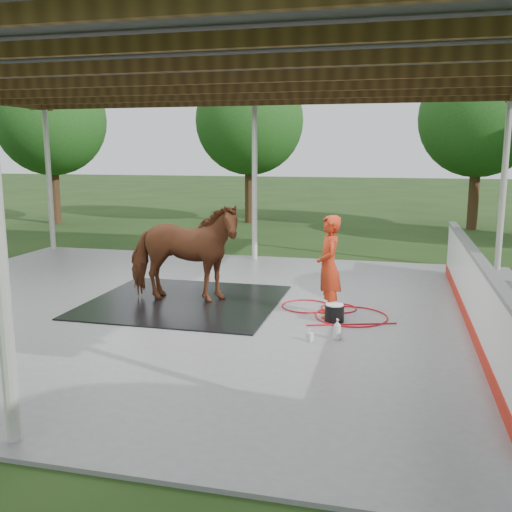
% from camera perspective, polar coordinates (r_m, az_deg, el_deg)
% --- Properties ---
extents(ground, '(100.00, 100.00, 0.00)m').
position_cam_1_polar(ground, '(9.96, -6.66, -5.41)').
color(ground, '#1E3814').
extents(concrete_slab, '(12.00, 10.00, 0.05)m').
position_cam_1_polar(concrete_slab, '(9.95, -6.67, -5.27)').
color(concrete_slab, slate).
rests_on(concrete_slab, ground).
extents(pavilion_structure, '(12.60, 10.60, 4.05)m').
position_cam_1_polar(pavilion_structure, '(9.66, -7.19, 17.84)').
color(pavilion_structure, beige).
rests_on(pavilion_structure, ground).
extents(dasher_board, '(0.16, 8.00, 1.15)m').
position_cam_1_polar(dasher_board, '(9.29, 20.95, -3.43)').
color(dasher_board, '#B51D0F').
rests_on(dasher_board, concrete_slab).
extents(tree_belt, '(28.00, 28.00, 5.80)m').
position_cam_1_polar(tree_belt, '(10.39, -3.71, 16.39)').
color(tree_belt, '#382314').
rests_on(tree_belt, ground).
extents(rubber_mat, '(3.31, 3.10, 0.02)m').
position_cam_1_polar(rubber_mat, '(10.29, -7.18, -4.53)').
color(rubber_mat, black).
rests_on(rubber_mat, concrete_slab).
extents(horse, '(2.16, 1.14, 1.75)m').
position_cam_1_polar(horse, '(10.10, -7.30, 0.34)').
color(horse, brown).
rests_on(horse, rubber_mat).
extents(handler, '(0.54, 0.69, 1.66)m').
position_cam_1_polar(handler, '(9.25, 7.29, -1.05)').
color(handler, '#BA2E13').
rests_on(handler, concrete_slab).
extents(wash_bucket, '(0.31, 0.31, 0.29)m').
position_cam_1_polar(wash_bucket, '(9.13, 7.84, -5.64)').
color(wash_bucket, black).
rests_on(wash_bucket, concrete_slab).
extents(soap_bottle_a, '(0.16, 0.16, 0.30)m').
position_cam_1_polar(soap_bottle_a, '(8.31, 8.12, -7.25)').
color(soap_bottle_a, silver).
rests_on(soap_bottle_a, concrete_slab).
extents(soap_bottle_b, '(0.11, 0.11, 0.19)m').
position_cam_1_polar(soap_bottle_b, '(8.20, 5.40, -7.87)').
color(soap_bottle_b, '#338CD8').
rests_on(soap_bottle_b, concrete_slab).
extents(hose_coil, '(1.96, 1.53, 0.02)m').
position_cam_1_polar(hose_coil, '(9.66, 8.00, -5.57)').
color(hose_coil, red).
rests_on(hose_coil, concrete_slab).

